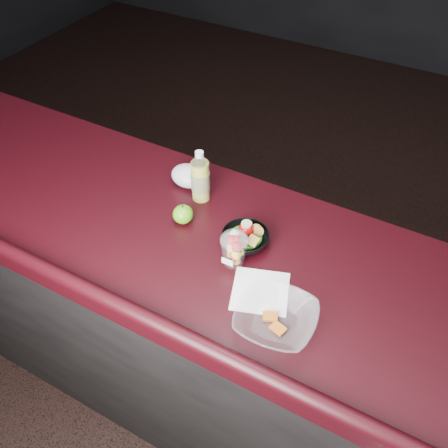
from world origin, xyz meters
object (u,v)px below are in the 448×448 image
Objects in this scene: green_apple at (183,214)px; snack_bowl at (245,238)px; fruit_cup at (234,248)px; lemonade_bottle at (200,179)px; takeout_bowl at (276,319)px.

snack_bowl is (0.23, 0.00, -0.00)m from green_apple.
fruit_cup reaches higher than green_apple.
green_apple is (-0.23, 0.08, -0.03)m from fruit_cup.
lemonade_bottle reaches higher than fruit_cup.
snack_bowl is at bearing 93.30° from fruit_cup.
lemonade_bottle reaches higher than green_apple.
fruit_cup is 0.09m from snack_bowl.
takeout_bowl is at bearing -35.50° from fruit_cup.
green_apple is at bearing 152.65° from takeout_bowl.
green_apple is at bearing 161.09° from fruit_cup.
green_apple reaches higher than takeout_bowl.
green_apple is (0.01, -0.13, -0.05)m from lemonade_bottle.
fruit_cup reaches higher than takeout_bowl.
snack_bowl is (-0.00, 0.08, -0.03)m from fruit_cup.
fruit_cup is at bearing -86.70° from snack_bowl.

